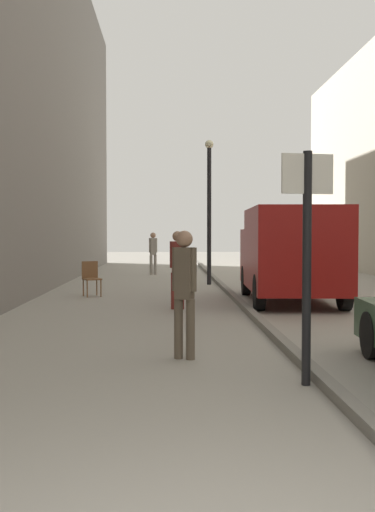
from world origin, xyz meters
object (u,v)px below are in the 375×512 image
pedestrian_far_crossing (153,250)px  cafe_chair_near_window (91,276)px  pedestrian_mid_block (177,264)px  street_sign_post (307,247)px  delivery_van (290,252)px  pedestrian_main_foreground (184,285)px  lamp_post (209,202)px

pedestrian_far_crossing → cafe_chair_near_window: size_ratio=1.84×
pedestrian_mid_block → street_sign_post: (1.31, -6.69, 0.54)m
pedestrian_mid_block → delivery_van: (2.80, 1.26, 0.23)m
street_sign_post → cafe_chair_near_window: size_ratio=2.77×
pedestrian_far_crossing → delivery_van: size_ratio=0.35×
pedestrian_main_foreground → lamp_post: lamp_post is taller
pedestrian_far_crossing → cafe_chair_near_window: 8.38m
pedestrian_main_foreground → lamp_post: bearing=106.4°
pedestrian_main_foreground → lamp_post: size_ratio=0.36×
delivery_van → cafe_chair_near_window: (-5.07, 1.57, -0.69)m
lamp_post → cafe_chair_near_window: bearing=-134.1°
street_sign_post → pedestrian_main_foreground: bearing=-57.7°
street_sign_post → cafe_chair_near_window: 10.22m
pedestrian_mid_block → pedestrian_far_crossing: bearing=-76.2°
pedestrian_main_foreground → pedestrian_mid_block: 5.26m
pedestrian_far_crossing → lamp_post: size_ratio=0.36×
delivery_van → pedestrian_far_crossing: bearing=112.8°
delivery_van → street_sign_post: (-1.48, -7.94, 0.31)m
pedestrian_mid_block → lamp_post: (1.16, 6.38, 1.72)m
pedestrian_main_foreground → pedestrian_far_crossing: size_ratio=1.00×
delivery_van → lamp_post: 5.57m
lamp_post → cafe_chair_near_window: (-3.44, -3.55, -2.18)m
pedestrian_mid_block → delivery_van: size_ratio=0.35×
pedestrian_mid_block → lamp_post: 6.70m
pedestrian_far_crossing → lamp_post: lamp_post is taller
cafe_chair_near_window → pedestrian_main_foreground: bearing=82.0°
cafe_chair_near_window → street_sign_post: bearing=87.0°
pedestrian_main_foreground → street_sign_post: bearing=-25.2°
pedestrian_far_crossing → cafe_chair_near_window: bearing=-114.8°
street_sign_post → lamp_post: 13.12m
pedestrian_far_crossing → cafe_chair_near_window: pedestrian_far_crossing is taller
delivery_van → street_sign_post: street_sign_post is taller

